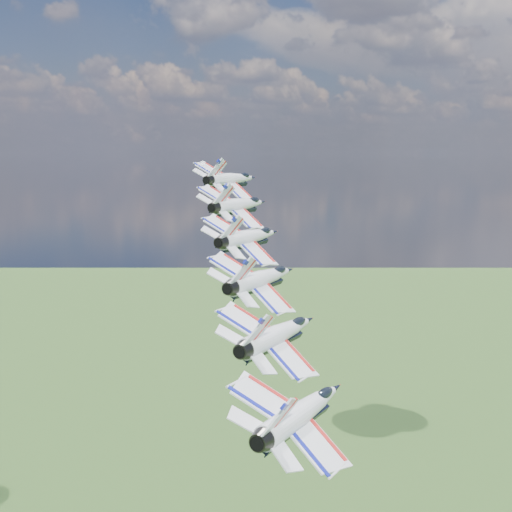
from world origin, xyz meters
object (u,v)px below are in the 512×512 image
Objects in this scene: jet_0 at (232,179)px; jet_5 at (303,411)px; jet_1 at (240,204)px; jet_4 at (280,333)px; jet_3 at (263,278)px; jet_2 at (250,237)px.

jet_5 is (39.17, -37.56, -14.68)m from jet_0.
jet_4 is (23.50, -22.53, -8.81)m from jet_1.
jet_0 is 11.24m from jet_1.
jet_1 is at bearing 126.90° from jet_3.
jet_4 is (15.67, -15.02, -5.87)m from jet_2.
jet_3 is 11.24m from jet_4.
jet_5 is (7.83, -7.51, -2.94)m from jet_4.
jet_5 is at bearing -53.10° from jet_2.
jet_0 reaches higher than jet_3.
jet_0 is at bearing 126.90° from jet_1.
jet_0 reaches higher than jet_4.
jet_1 is (7.83, -7.51, -2.94)m from jet_0.
jet_0 is 1.00× the size of jet_4.
jet_5 is at bearing -53.10° from jet_1.
jet_2 is (7.83, -7.51, -2.94)m from jet_1.
jet_2 is at bearing 126.90° from jet_3.
jet_1 is at bearing 126.90° from jet_5.
jet_2 is at bearing -53.10° from jet_1.
jet_5 is (23.50, -22.53, -8.81)m from jet_2.
jet_3 is at bearing 126.90° from jet_5.
jet_2 is 1.00× the size of jet_3.
jet_3 is 1.00× the size of jet_4.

